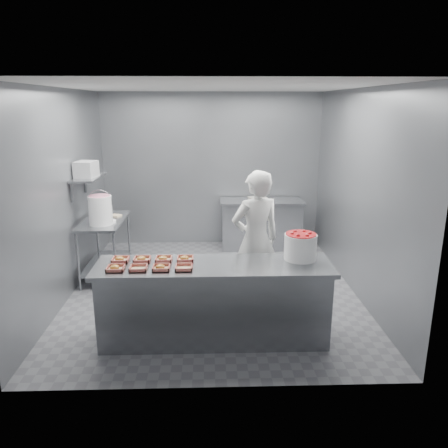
{
  "coord_description": "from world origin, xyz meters",
  "views": [
    {
      "loc": [
        -0.03,
        -5.82,
        2.6
      ],
      "look_at": [
        0.15,
        -0.2,
        1.04
      ],
      "focal_mm": 35.0,
      "sensor_mm": 36.0,
      "label": 1
    }
  ],
  "objects_px": {
    "tray_3": "(184,267)",
    "tray_4": "(120,259)",
    "worker": "(256,240)",
    "glaze_bucket": "(100,210)",
    "tray_0": "(115,268)",
    "appliance": "(86,169)",
    "strawberry_tub": "(300,246)",
    "tray_1": "(138,268)",
    "service_counter": "(214,302)",
    "prep_table": "(105,239)",
    "tray_5": "(142,259)",
    "tray_7": "(185,259)",
    "tray_6": "(163,259)",
    "tray_2": "(161,267)",
    "back_counter": "(261,224)"
  },
  "relations": [
    {
      "from": "tray_5",
      "to": "worker",
      "type": "relative_size",
      "value": 0.1
    },
    {
      "from": "tray_3",
      "to": "tray_4",
      "type": "relative_size",
      "value": 1.0
    },
    {
      "from": "tray_2",
      "to": "tray_3",
      "type": "distance_m",
      "value": 0.24
    },
    {
      "from": "back_counter",
      "to": "tray_6",
      "type": "distance_m",
      "value": 3.48
    },
    {
      "from": "tray_2",
      "to": "worker",
      "type": "xyz_separation_m",
      "value": [
        1.11,
        0.98,
        -0.02
      ]
    },
    {
      "from": "tray_1",
      "to": "tray_3",
      "type": "xyz_separation_m",
      "value": [
        0.48,
        0.0,
        0.0
      ]
    },
    {
      "from": "service_counter",
      "to": "strawberry_tub",
      "type": "distance_m",
      "value": 1.16
    },
    {
      "from": "prep_table",
      "to": "tray_5",
      "type": "bearing_deg",
      "value": -64.97
    },
    {
      "from": "tray_4",
      "to": "tray_7",
      "type": "relative_size",
      "value": 1.0
    },
    {
      "from": "tray_1",
      "to": "tray_7",
      "type": "height_order",
      "value": "tray_7"
    },
    {
      "from": "strawberry_tub",
      "to": "prep_table",
      "type": "bearing_deg",
      "value": 145.4
    },
    {
      "from": "tray_2",
      "to": "strawberry_tub",
      "type": "xyz_separation_m",
      "value": [
        1.53,
        0.27,
        0.14
      ]
    },
    {
      "from": "service_counter",
      "to": "back_counter",
      "type": "xyz_separation_m",
      "value": [
        0.9,
        3.25,
        -0.0
      ]
    },
    {
      "from": "tray_0",
      "to": "tray_1",
      "type": "xyz_separation_m",
      "value": [
        0.24,
        0.0,
        -0.0
      ]
    },
    {
      "from": "tray_2",
      "to": "tray_5",
      "type": "xyz_separation_m",
      "value": [
        -0.24,
        0.26,
        0.0
      ]
    },
    {
      "from": "tray_1",
      "to": "tray_4",
      "type": "distance_m",
      "value": 0.36
    },
    {
      "from": "prep_table",
      "to": "strawberry_tub",
      "type": "height_order",
      "value": "strawberry_tub"
    },
    {
      "from": "service_counter",
      "to": "tray_7",
      "type": "distance_m",
      "value": 0.58
    },
    {
      "from": "tray_6",
      "to": "appliance",
      "type": "relative_size",
      "value": 0.61
    },
    {
      "from": "service_counter",
      "to": "tray_5",
      "type": "distance_m",
      "value": 0.94
    },
    {
      "from": "tray_0",
      "to": "tray_6",
      "type": "xyz_separation_m",
      "value": [
        0.48,
        0.26,
        0.0
      ]
    },
    {
      "from": "tray_3",
      "to": "strawberry_tub",
      "type": "relative_size",
      "value": 0.52
    },
    {
      "from": "back_counter",
      "to": "worker",
      "type": "bearing_deg",
      "value": -98.41
    },
    {
      "from": "back_counter",
      "to": "prep_table",
      "type": "bearing_deg",
      "value": -152.99
    },
    {
      "from": "tray_6",
      "to": "worker",
      "type": "relative_size",
      "value": 0.1
    },
    {
      "from": "tray_7",
      "to": "glaze_bucket",
      "type": "relative_size",
      "value": 0.37
    },
    {
      "from": "tray_6",
      "to": "appliance",
      "type": "distance_m",
      "value": 2.27
    },
    {
      "from": "tray_0",
      "to": "appliance",
      "type": "xyz_separation_m",
      "value": [
        -0.78,
        1.99,
        0.76
      ]
    },
    {
      "from": "tray_1",
      "to": "worker",
      "type": "relative_size",
      "value": 0.1
    },
    {
      "from": "service_counter",
      "to": "appliance",
      "type": "relative_size",
      "value": 8.48
    },
    {
      "from": "appliance",
      "to": "tray_3",
      "type": "bearing_deg",
      "value": -43.03
    },
    {
      "from": "tray_3",
      "to": "tray_4",
      "type": "height_order",
      "value": "tray_4"
    },
    {
      "from": "tray_2",
      "to": "tray_4",
      "type": "relative_size",
      "value": 1.0
    },
    {
      "from": "worker",
      "to": "glaze_bucket",
      "type": "relative_size",
      "value": 3.52
    },
    {
      "from": "tray_1",
      "to": "glaze_bucket",
      "type": "distance_m",
      "value": 2.01
    },
    {
      "from": "tray_5",
      "to": "service_counter",
      "type": "bearing_deg",
      "value": -9.34
    },
    {
      "from": "back_counter",
      "to": "appliance",
      "type": "bearing_deg",
      "value": -152.92
    },
    {
      "from": "tray_2",
      "to": "strawberry_tub",
      "type": "distance_m",
      "value": 1.56
    },
    {
      "from": "tray_0",
      "to": "glaze_bucket",
      "type": "xyz_separation_m",
      "value": [
        -0.58,
        1.82,
        0.2
      ]
    },
    {
      "from": "glaze_bucket",
      "to": "appliance",
      "type": "height_order",
      "value": "appliance"
    },
    {
      "from": "service_counter",
      "to": "tray_6",
      "type": "distance_m",
      "value": 0.74
    },
    {
      "from": "tray_2",
      "to": "appliance",
      "type": "xyz_separation_m",
      "value": [
        -1.26,
        1.99,
        0.76
      ]
    },
    {
      "from": "prep_table",
      "to": "glaze_bucket",
      "type": "height_order",
      "value": "glaze_bucket"
    },
    {
      "from": "tray_0",
      "to": "worker",
      "type": "distance_m",
      "value": 1.86
    },
    {
      "from": "tray_4",
      "to": "glaze_bucket",
      "type": "distance_m",
      "value": 1.67
    },
    {
      "from": "service_counter",
      "to": "tray_3",
      "type": "height_order",
      "value": "tray_3"
    },
    {
      "from": "strawberry_tub",
      "to": "appliance",
      "type": "distance_m",
      "value": 3.34
    },
    {
      "from": "tray_3",
      "to": "tray_7",
      "type": "xyz_separation_m",
      "value": [
        -0.0,
        0.26,
        0.0
      ]
    },
    {
      "from": "prep_table",
      "to": "tray_7",
      "type": "distance_m",
      "value": 2.28
    },
    {
      "from": "prep_table",
      "to": "tray_5",
      "type": "distance_m",
      "value": 2.03
    }
  ]
}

